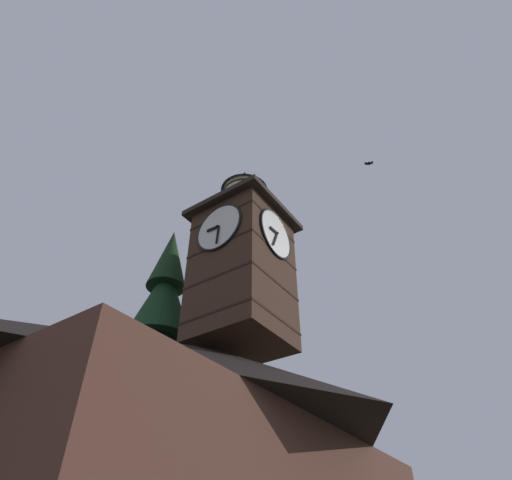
% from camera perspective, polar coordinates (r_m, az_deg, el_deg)
% --- Properties ---
extents(building_main, '(16.23, 9.18, 8.50)m').
position_cam_1_polar(building_main, '(15.67, -7.10, -27.78)').
color(building_main, brown).
rests_on(building_main, ground_plane).
extents(clock_tower, '(4.08, 4.08, 9.69)m').
position_cam_1_polar(clock_tower, '(18.91, -1.76, -2.63)').
color(clock_tower, '#422B1E').
rests_on(clock_tower, building_main).
extents(pine_tree_behind, '(5.93, 5.93, 15.83)m').
position_cam_1_polar(pine_tree_behind, '(18.50, -14.22, -21.21)').
color(pine_tree_behind, '#473323').
rests_on(pine_tree_behind, ground_plane).
extents(moon, '(2.13, 2.13, 2.13)m').
position_cam_1_polar(moon, '(53.63, -19.42, -25.80)').
color(moon, silver).
extents(flying_bird_high, '(0.35, 0.51, 0.13)m').
position_cam_1_polar(flying_bird_high, '(25.93, 14.61, 9.72)').
color(flying_bird_high, black).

